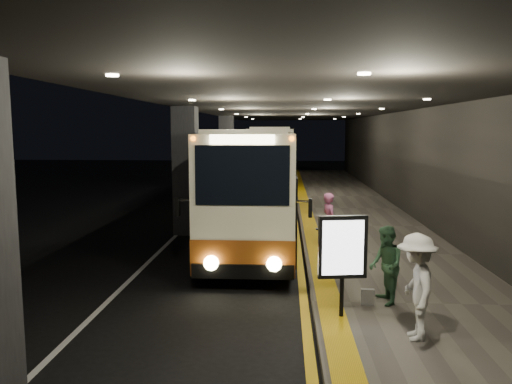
{
  "coord_description": "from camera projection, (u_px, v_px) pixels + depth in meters",
  "views": [
    {
      "loc": [
        1.94,
        -13.01,
        3.63
      ],
      "look_at": [
        1.04,
        2.25,
        1.7
      ],
      "focal_mm": 35.0,
      "sensor_mm": 36.0,
      "label": 1
    }
  ],
  "objects": [
    {
      "name": "kerb_stripe_yellow",
      "position": [
        296.0,
        229.0,
        18.27
      ],
      "size": [
        0.18,
        50.0,
        0.01
      ],
      "primitive_type": "cube",
      "color": "gold",
      "rests_on": "ground"
    },
    {
      "name": "info_sign",
      "position": [
        343.0,
        249.0,
        9.15
      ],
      "size": [
        0.91,
        0.24,
        1.91
      ],
      "rotation": [
        0.0,
        0.0,
        0.15
      ],
      "color": "black",
      "rests_on": "sidewalk"
    },
    {
      "name": "ground",
      "position": [
        213.0,
        265.0,
        13.45
      ],
      "size": [
        90.0,
        90.0,
        0.0
      ],
      "primitive_type": "plane",
      "color": "black"
    },
    {
      "name": "stanchion_post",
      "position": [
        319.0,
        253.0,
        11.79
      ],
      "size": [
        0.05,
        0.05,
        1.15
      ],
      "primitive_type": "cylinder",
      "color": "black",
      "rests_on": "sidewalk"
    },
    {
      "name": "coach_third",
      "position": [
        275.0,
        150.0,
        46.21
      ],
      "size": [
        2.64,
        11.44,
        3.58
      ],
      "rotation": [
        0.0,
        0.0,
        0.02
      ],
      "color": "beige",
      "rests_on": "ground"
    },
    {
      "name": "coach_main",
      "position": [
        257.0,
        189.0,
        16.36
      ],
      "size": [
        2.35,
        11.34,
        3.52
      ],
      "rotation": [
        0.0,
        0.0,
        -0.0
      ],
      "color": "beige",
      "rests_on": "ground"
    },
    {
      "name": "bag_polka",
      "position": [
        368.0,
        297.0,
        9.92
      ],
      "size": [
        0.27,
        0.13,
        0.32
      ],
      "primitive_type": "cube",
      "rotation": [
        0.0,
        0.0,
        -0.07
      ],
      "color": "black",
      "rests_on": "sidewalk"
    },
    {
      "name": "tactile_strip",
      "position": [
        310.0,
        225.0,
        18.22
      ],
      "size": [
        0.5,
        50.0,
        0.01
      ],
      "primitive_type": "cube",
      "color": "gold",
      "rests_on": "sidewalk"
    },
    {
      "name": "passenger_waiting_green",
      "position": [
        386.0,
        265.0,
        9.93
      ],
      "size": [
        0.55,
        0.81,
        1.57
      ],
      "primitive_type": "imported",
      "rotation": [
        0.0,
        0.0,
        -1.47
      ],
      "color": "#396644",
      "rests_on": "sidewalk"
    },
    {
      "name": "passenger_waiting_white",
      "position": [
        416.0,
        287.0,
        8.23
      ],
      "size": [
        0.61,
        1.19,
        1.79
      ],
      "primitive_type": "imported",
      "rotation": [
        0.0,
        0.0,
        -1.64
      ],
      "color": "beige",
      "rests_on": "sidewalk"
    },
    {
      "name": "support_columns",
      "position": [
        186.0,
        171.0,
        17.23
      ],
      "size": [
        0.8,
        24.8,
        4.4
      ],
      "color": "black",
      "rests_on": "ground"
    },
    {
      "name": "coach_second",
      "position": [
        272.0,
        160.0,
        30.77
      ],
      "size": [
        2.53,
        11.61,
        3.64
      ],
      "rotation": [
        0.0,
        0.0,
        0.01
      ],
      "color": "beige",
      "rests_on": "ground"
    },
    {
      "name": "terminal_wall",
      "position": [
        429.0,
        147.0,
        17.62
      ],
      "size": [
        0.1,
        50.0,
        6.0
      ],
      "primitive_type": "cube",
      "color": "black",
      "rests_on": "ground"
    },
    {
      "name": "lane_line_white",
      "position": [
        184.0,
        227.0,
        18.51
      ],
      "size": [
        0.12,
        50.0,
        0.01
      ],
      "primitive_type": "cube",
      "color": "silver",
      "rests_on": "ground"
    },
    {
      "name": "passenger_boarding",
      "position": [
        329.0,
        221.0,
        14.47
      ],
      "size": [
        0.58,
        0.7,
        1.65
      ],
      "primitive_type": "imported",
      "rotation": [
        0.0,
        0.0,
        1.92
      ],
      "color": "#B2538A",
      "rests_on": "sidewalk"
    },
    {
      "name": "sidewalk",
      "position": [
        362.0,
        228.0,
        18.12
      ],
      "size": [
        4.5,
        50.0,
        0.15
      ],
      "primitive_type": "cube",
      "color": "#514C44",
      "rests_on": "ground"
    },
    {
      "name": "canopy",
      "position": [
        302.0,
        102.0,
        17.69
      ],
      "size": [
        9.0,
        50.0,
        0.4
      ],
      "primitive_type": "cube",
      "color": "black",
      "rests_on": "support_columns"
    }
  ]
}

